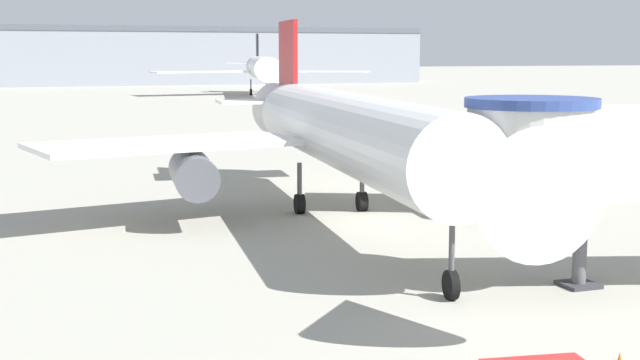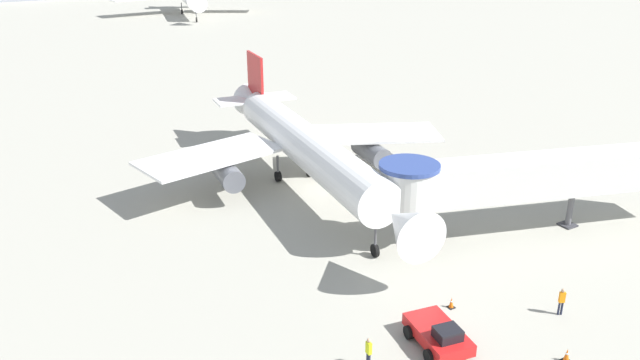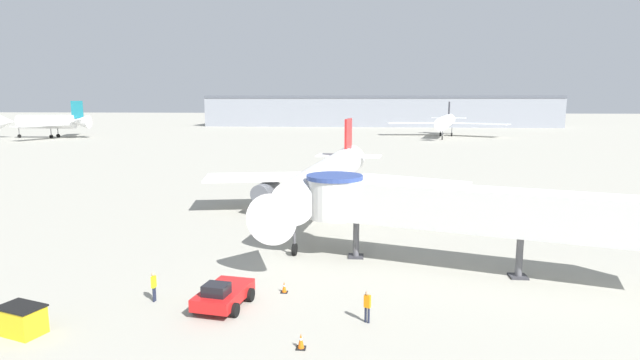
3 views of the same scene
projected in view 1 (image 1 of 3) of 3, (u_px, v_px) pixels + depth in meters
ground_plane at (361, 222)px, 38.75m from camera, size 800.00×800.00×0.00m
main_airplane at (344, 133)px, 38.38m from camera, size 27.16×33.81×9.11m
traffic_cone_starboard_wing at (586, 214)px, 39.22m from camera, size 0.37×0.37×0.62m
background_jet_black_tail at (262, 68)px, 151.85m from camera, size 37.46×35.80×10.79m
terminal_building at (105, 56)px, 203.72m from camera, size 151.10×19.02×13.31m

